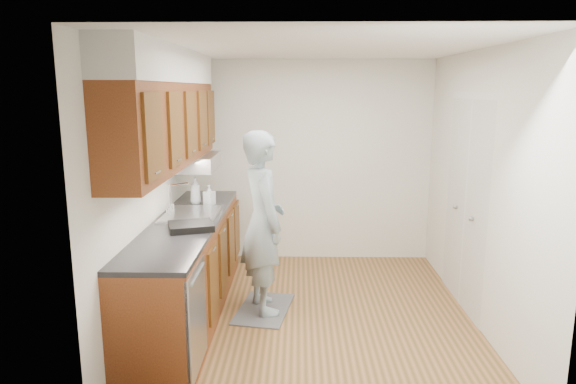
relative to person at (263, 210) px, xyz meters
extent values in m
plane|color=#946038|center=(0.49, -0.10, -1.01)|extent=(3.50, 3.50, 0.00)
plane|color=white|center=(0.49, -0.10, 1.49)|extent=(3.50, 3.50, 0.00)
cube|color=silver|center=(-1.01, -0.10, 0.24)|extent=(0.02, 3.50, 2.50)
cube|color=silver|center=(1.99, -0.10, 0.24)|extent=(0.02, 3.50, 2.50)
cube|color=silver|center=(0.49, 1.65, 0.24)|extent=(3.00, 0.02, 2.50)
cube|color=brown|center=(-0.71, -0.10, -0.56)|extent=(0.60, 2.80, 0.90)
cube|color=black|center=(-0.73, -0.10, -0.09)|extent=(0.63, 2.80, 0.04)
cube|color=#B2B2B7|center=(-0.71, 0.10, -0.12)|extent=(0.48, 0.68, 0.14)
cube|color=#B2B2B7|center=(-0.71, 0.10, -0.07)|extent=(0.52, 0.72, 0.01)
cube|color=#B2B2B7|center=(-0.42, -1.20, -0.54)|extent=(0.03, 0.60, 0.80)
cube|color=brown|center=(-0.85, -0.10, 0.81)|extent=(0.33, 2.80, 0.75)
cube|color=silver|center=(-0.85, -0.10, 1.34)|extent=(0.35, 2.80, 0.30)
cube|color=#A5A5AA|center=(-0.78, 0.75, 0.36)|extent=(0.46, 0.75, 0.16)
cube|color=white|center=(1.98, 0.20, 0.01)|extent=(0.02, 1.22, 2.05)
cube|color=slate|center=(0.00, 0.00, -1.00)|extent=(0.60, 0.87, 0.02)
imported|color=#899FA7|center=(0.00, 0.00, 0.00)|extent=(0.69, 0.82, 1.99)
imported|color=silver|center=(-0.76, 0.60, 0.07)|extent=(0.12, 0.12, 0.29)
imported|color=silver|center=(-0.60, 0.54, 0.04)|extent=(0.13, 0.13, 0.22)
cylinder|color=#A5A5AA|center=(-0.63, 0.61, 0.00)|extent=(0.09, 0.09, 0.13)
cube|color=black|center=(-0.60, -0.44, -0.04)|extent=(0.45, 0.42, 0.06)
camera|label=1|loc=(0.34, -4.74, 1.13)|focal=32.00mm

